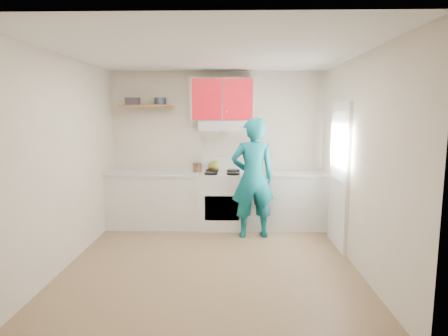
{
  "coord_description": "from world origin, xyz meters",
  "views": [
    {
      "loc": [
        0.27,
        -4.66,
        1.9
      ],
      "look_at": [
        0.15,
        0.55,
        1.15
      ],
      "focal_mm": 30.65,
      "sensor_mm": 36.0,
      "label": 1
    }
  ],
  "objects_px": {
    "person": "(253,178)",
    "crock": "(197,168)",
    "kettle": "(214,166)",
    "stove": "(222,200)",
    "tin": "(160,101)"
  },
  "relations": [
    {
      "from": "stove",
      "to": "tin",
      "type": "height_order",
      "value": "tin"
    },
    {
      "from": "kettle",
      "to": "person",
      "type": "distance_m",
      "value": 0.93
    },
    {
      "from": "stove",
      "to": "tin",
      "type": "bearing_deg",
      "value": 168.93
    },
    {
      "from": "stove",
      "to": "kettle",
      "type": "relative_size",
      "value": 4.52
    },
    {
      "from": "tin",
      "to": "crock",
      "type": "height_order",
      "value": "tin"
    },
    {
      "from": "tin",
      "to": "kettle",
      "type": "height_order",
      "value": "tin"
    },
    {
      "from": "stove",
      "to": "person",
      "type": "height_order",
      "value": "person"
    },
    {
      "from": "crock",
      "to": "person",
      "type": "distance_m",
      "value": 1.07
    },
    {
      "from": "stove",
      "to": "kettle",
      "type": "bearing_deg",
      "value": 126.15
    },
    {
      "from": "crock",
      "to": "stove",
      "type": "bearing_deg",
      "value": -11.15
    },
    {
      "from": "stove",
      "to": "person",
      "type": "bearing_deg",
      "value": -45.23
    },
    {
      "from": "stove",
      "to": "kettle",
      "type": "height_order",
      "value": "kettle"
    },
    {
      "from": "crock",
      "to": "kettle",
      "type": "bearing_deg",
      "value": 23.23
    },
    {
      "from": "person",
      "to": "crock",
      "type": "bearing_deg",
      "value": -39.25
    },
    {
      "from": "stove",
      "to": "crock",
      "type": "height_order",
      "value": "crock"
    }
  ]
}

